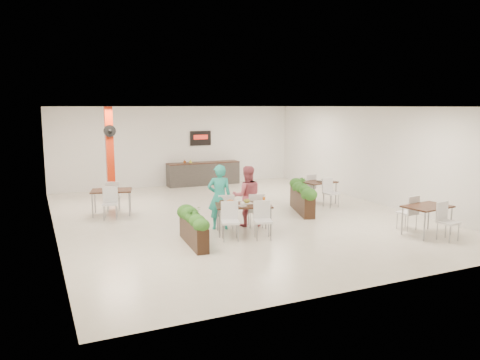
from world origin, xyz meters
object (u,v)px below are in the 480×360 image
object	(u,v)px
diner_man	(219,197)
side_table_b	(319,185)
diner_woman	(247,196)
main_table	(243,209)
side_table_c	(427,211)
planter_left	(193,224)
red_column	(110,153)
side_table_a	(112,194)
planter_right	(302,196)
service_counter	(203,173)

from	to	relation	value
diner_man	side_table_b	size ratio (longest dim) A/B	1.04
diner_man	diner_woman	xyz separation A→B (m)	(0.80, 0.00, -0.04)
main_table	side_table_c	xyz separation A→B (m)	(4.15, -2.03, -0.01)
planter_left	diner_woman	bearing A→B (deg)	29.83
planter_left	side_table_b	size ratio (longest dim) A/B	1.07
planter_left	side_table_b	distance (m)	5.96
red_column	side_table_b	bearing A→B (deg)	-27.74
side_table_a	side_table_c	world-z (taller)	same
main_table	planter_right	world-z (taller)	planter_right
red_column	side_table_a	xyz separation A→B (m)	(-0.32, -2.06, -1.02)
diner_man	side_table_c	world-z (taller)	diner_man
red_column	diner_woman	xyz separation A→B (m)	(2.81, -4.91, -0.82)
main_table	planter_left	world-z (taller)	main_table
red_column	side_table_c	world-z (taller)	red_column
service_counter	side_table_b	distance (m)	5.60
diner_man	side_table_a	distance (m)	3.69
diner_man	side_table_a	world-z (taller)	diner_man
diner_woman	red_column	bearing A→B (deg)	-42.89
main_table	diner_woman	bearing A→B (deg)	57.78
red_column	planter_left	distance (m)	6.17
side_table_c	planter_right	bearing A→B (deg)	105.84
planter_left	red_column	bearing A→B (deg)	98.76
main_table	side_table_a	size ratio (longest dim) A/B	1.14
red_column	service_counter	bearing A→B (deg)	25.00
main_table	side_table_a	distance (m)	4.44
side_table_a	service_counter	bearing A→B (deg)	55.68
diner_man	diner_woman	bearing A→B (deg)	-162.68
side_table_c	red_column	bearing A→B (deg)	123.14
diner_woman	planter_left	size ratio (longest dim) A/B	0.93
planter_left	side_table_c	distance (m)	5.86
service_counter	planter_right	xyz separation A→B (m)	(1.04, -5.98, 0.02)
side_table_b	planter_left	bearing A→B (deg)	-158.85
planter_left	side_table_a	size ratio (longest dim) A/B	1.06
red_column	diner_woman	world-z (taller)	red_column
main_table	side_table_c	bearing A→B (deg)	-26.07
main_table	side_table_b	xyz separation A→B (m)	(3.82, 2.29, -0.02)
planter_right	side_table_c	world-z (taller)	planter_right
diner_man	planter_left	distance (m)	1.58
planter_right	diner_man	bearing A→B (deg)	-165.32
diner_woman	side_table_c	bearing A→B (deg)	161.68
side_table_b	service_counter	bearing A→B (deg)	107.32
service_counter	diner_woman	world-z (taller)	service_counter
red_column	diner_man	bearing A→B (deg)	-67.72
planter_right	service_counter	bearing A→B (deg)	99.91
main_table	diner_woman	distance (m)	0.79
diner_woman	side_table_b	size ratio (longest dim) A/B	0.99
side_table_c	side_table_b	bearing A→B (deg)	86.78
side_table_b	diner_man	bearing A→B (deg)	-164.76
side_table_a	planter_left	bearing A→B (deg)	-59.12
planter_left	side_table_a	distance (m)	4.13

